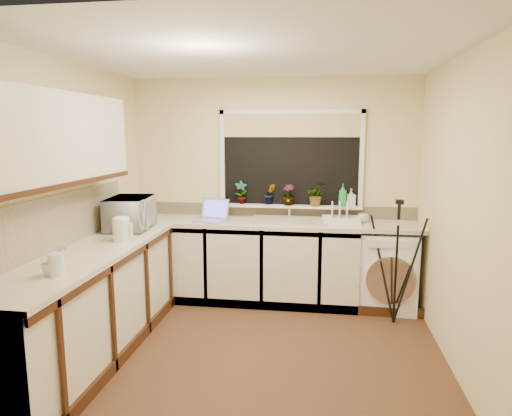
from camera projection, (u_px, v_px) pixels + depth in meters
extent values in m
plane|color=brown|center=(253.00, 350.00, 3.91)|extent=(3.20, 3.20, 0.00)
plane|color=white|center=(253.00, 54.00, 3.51)|extent=(3.20, 3.20, 0.00)
plane|color=beige|center=(273.00, 188.00, 5.17)|extent=(3.20, 0.00, 3.20)
plane|color=beige|center=(207.00, 261.00, 2.24)|extent=(3.20, 0.00, 3.20)
plane|color=beige|center=(70.00, 206.00, 3.94)|extent=(0.00, 3.00, 3.00)
plane|color=beige|center=(459.00, 215.00, 3.48)|extent=(0.00, 3.00, 3.00)
cube|color=silver|center=(240.00, 262.00, 5.06)|extent=(2.55, 0.60, 0.86)
cube|color=silver|center=(91.00, 308.00, 3.73)|extent=(0.54, 2.40, 0.86)
cube|color=beige|center=(270.00, 223.00, 4.94)|extent=(3.20, 0.60, 0.04)
cube|color=beige|center=(88.00, 255.00, 3.66)|extent=(0.60, 2.40, 0.04)
cube|color=silver|center=(52.00, 139.00, 3.38)|extent=(0.28, 1.90, 0.70)
cube|color=beige|center=(52.00, 224.00, 3.66)|extent=(0.02, 2.40, 0.45)
cube|color=beige|center=(273.00, 210.00, 5.20)|extent=(3.20, 0.02, 0.14)
cube|color=black|center=(291.00, 160.00, 5.08)|extent=(1.50, 0.02, 1.00)
cube|color=tan|center=(291.00, 126.00, 4.99)|extent=(1.50, 0.02, 0.25)
cube|color=white|center=(290.00, 206.00, 5.11)|extent=(1.60, 0.14, 0.03)
cube|color=tan|center=(288.00, 220.00, 4.90)|extent=(0.82, 0.46, 0.03)
cylinder|color=silver|center=(289.00, 208.00, 5.06)|extent=(0.03, 0.03, 0.24)
cube|color=white|center=(387.00, 269.00, 4.82)|extent=(0.62, 0.61, 0.83)
cube|color=#A6A6AE|center=(210.00, 221.00, 4.90)|extent=(0.36, 0.29, 0.02)
cube|color=#5554E5|center=(215.00, 208.00, 5.01)|extent=(0.32, 0.13, 0.22)
cylinder|color=white|center=(121.00, 230.00, 4.02)|extent=(0.15, 0.15, 0.20)
cube|color=white|center=(341.00, 220.00, 4.85)|extent=(0.40, 0.31, 0.06)
cylinder|color=white|center=(56.00, 264.00, 3.05)|extent=(0.10, 0.10, 0.15)
cylinder|color=silver|center=(63.00, 254.00, 3.40)|extent=(0.08, 0.08, 0.10)
imported|color=white|center=(130.00, 213.00, 4.52)|extent=(0.45, 0.61, 0.32)
imported|color=#999999|center=(241.00, 192.00, 5.13)|extent=(0.16, 0.13, 0.26)
imported|color=#999999|center=(270.00, 194.00, 5.11)|extent=(0.16, 0.15, 0.24)
imported|color=#999999|center=(288.00, 195.00, 5.06)|extent=(0.16, 0.16, 0.23)
imported|color=#999999|center=(316.00, 195.00, 5.01)|extent=(0.25, 0.23, 0.23)
imported|color=green|center=(343.00, 195.00, 4.99)|extent=(0.10, 0.10, 0.25)
imported|color=#999999|center=(351.00, 197.00, 4.99)|extent=(0.10, 0.10, 0.19)
imported|color=beige|center=(363.00, 218.00, 4.86)|extent=(0.13, 0.13, 0.09)
imported|color=beige|center=(48.00, 269.00, 3.05)|extent=(0.12, 0.12, 0.09)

